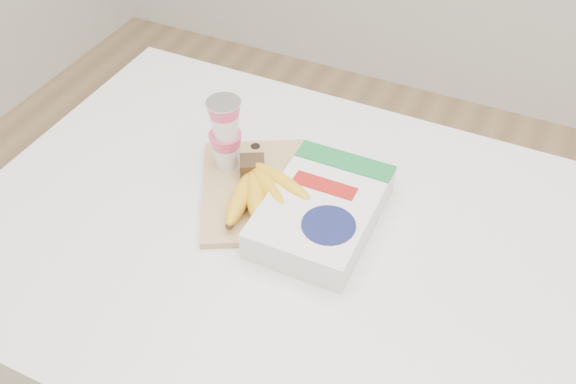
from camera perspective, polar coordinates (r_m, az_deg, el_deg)
The scene contains 6 objects.
room at distance 0.93m, azimuth 2.87°, elevation 11.24°, with size 4.00×4.00×4.00m.
table at distance 1.56m, azimuth 1.74°, elevation -16.50°, with size 1.31×0.87×0.98m, color white.
cutting_board at distance 1.25m, azimuth -2.80°, elevation 0.19°, with size 0.21×0.29×0.01m, color tan.
bananas at distance 1.20m, azimuth -2.42°, elevation 0.22°, with size 0.19×0.20×0.07m.
yogurt_stack at distance 1.25m, azimuth -5.59°, elevation 5.32°, with size 0.07×0.07×0.16m.
cereal_box at distance 1.18m, azimuth 3.00°, elevation -1.67°, with size 0.19×0.28×0.06m.
Camera 1 is at (0.29, -0.73, 1.84)m, focal length 40.00 mm.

